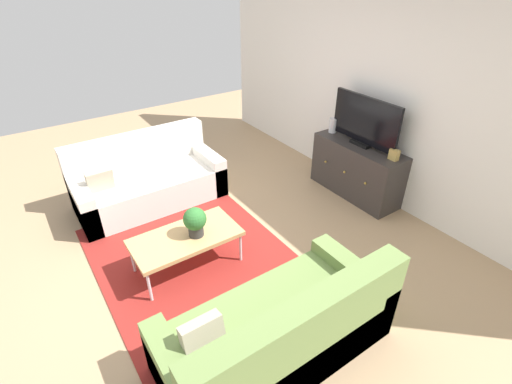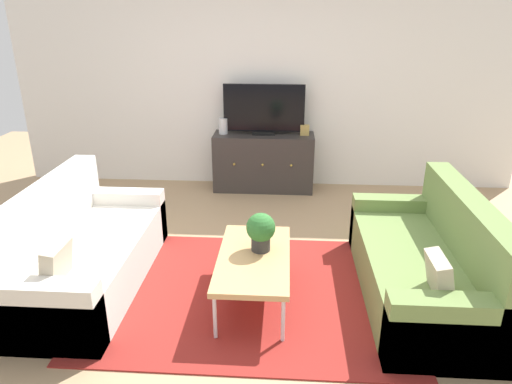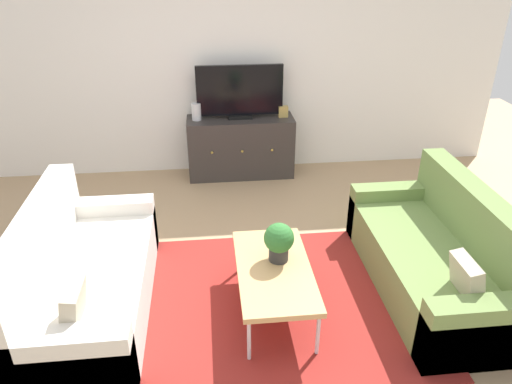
{
  "view_description": "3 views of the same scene",
  "coord_description": "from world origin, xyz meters",
  "px_view_note": "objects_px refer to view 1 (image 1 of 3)",
  "views": [
    {
      "loc": [
        2.86,
        -1.32,
        2.73
      ],
      "look_at": [
        0.0,
        0.64,
        0.58
      ],
      "focal_mm": 26.27,
      "sensor_mm": 36.0,
      "label": 1
    },
    {
      "loc": [
        0.27,
        -3.4,
        2.17
      ],
      "look_at": [
        0.0,
        0.64,
        0.58
      ],
      "focal_mm": 32.6,
      "sensor_mm": 36.0,
      "label": 2
    },
    {
      "loc": [
        -0.41,
        -3.14,
        2.57
      ],
      "look_at": [
        0.0,
        0.64,
        0.58
      ],
      "focal_mm": 33.78,
      "sensor_mm": 36.0,
      "label": 3
    }
  ],
  "objects_px": {
    "couch_right_side": "(282,336)",
    "coffee_table": "(186,238)",
    "couch_left_side": "(147,181)",
    "tv_console": "(356,170)",
    "glass_vase": "(333,125)",
    "flat_screen_tv": "(365,122)",
    "potted_plant": "(195,221)",
    "mantel_clock": "(394,155)"
  },
  "relations": [
    {
      "from": "glass_vase",
      "to": "couch_right_side",
      "type": "bearing_deg",
      "value": -50.44
    },
    {
      "from": "couch_right_side",
      "to": "coffee_table",
      "type": "xyz_separation_m",
      "value": [
        -1.4,
        -0.14,
        0.09
      ]
    },
    {
      "from": "couch_right_side",
      "to": "glass_vase",
      "type": "distance_m",
      "value": 3.13
    },
    {
      "from": "couch_right_side",
      "to": "potted_plant",
      "type": "xyz_separation_m",
      "value": [
        -1.35,
        -0.04,
        0.29
      ]
    },
    {
      "from": "couch_left_side",
      "to": "tv_console",
      "type": "xyz_separation_m",
      "value": [
        1.43,
        2.37,
        0.08
      ]
    },
    {
      "from": "coffee_table",
      "to": "potted_plant",
      "type": "xyz_separation_m",
      "value": [
        0.05,
        0.1,
        0.2
      ]
    },
    {
      "from": "glass_vase",
      "to": "mantel_clock",
      "type": "bearing_deg",
      "value": 0.0
    },
    {
      "from": "couch_left_side",
      "to": "flat_screen_tv",
      "type": "xyz_separation_m",
      "value": [
        1.43,
        2.39,
        0.75
      ]
    },
    {
      "from": "flat_screen_tv",
      "to": "glass_vase",
      "type": "relative_size",
      "value": 5.05
    },
    {
      "from": "flat_screen_tv",
      "to": "glass_vase",
      "type": "height_order",
      "value": "flat_screen_tv"
    },
    {
      "from": "mantel_clock",
      "to": "coffee_table",
      "type": "bearing_deg",
      "value": -100.29
    },
    {
      "from": "coffee_table",
      "to": "glass_vase",
      "type": "xyz_separation_m",
      "value": [
        -0.56,
        2.51,
        0.45
      ]
    },
    {
      "from": "couch_left_side",
      "to": "flat_screen_tv",
      "type": "distance_m",
      "value": 2.89
    },
    {
      "from": "couch_right_side",
      "to": "flat_screen_tv",
      "type": "bearing_deg",
      "value": 121.24
    },
    {
      "from": "tv_console",
      "to": "flat_screen_tv",
      "type": "height_order",
      "value": "flat_screen_tv"
    },
    {
      "from": "glass_vase",
      "to": "potted_plant",
      "type": "bearing_deg",
      "value": -75.8
    },
    {
      "from": "couch_left_side",
      "to": "couch_right_side",
      "type": "bearing_deg",
      "value": 0.0
    },
    {
      "from": "tv_console",
      "to": "glass_vase",
      "type": "relative_size",
      "value": 6.36
    },
    {
      "from": "tv_console",
      "to": "potted_plant",
      "type": "bearing_deg",
      "value": -87.6
    },
    {
      "from": "couch_right_side",
      "to": "tv_console",
      "type": "height_order",
      "value": "couch_right_side"
    },
    {
      "from": "tv_console",
      "to": "flat_screen_tv",
      "type": "relative_size",
      "value": 1.26
    },
    {
      "from": "couch_right_side",
      "to": "glass_vase",
      "type": "bearing_deg",
      "value": 129.56
    },
    {
      "from": "couch_right_side",
      "to": "potted_plant",
      "type": "distance_m",
      "value": 1.38
    },
    {
      "from": "couch_left_side",
      "to": "glass_vase",
      "type": "relative_size",
      "value": 9.24
    },
    {
      "from": "couch_right_side",
      "to": "coffee_table",
      "type": "height_order",
      "value": "couch_right_side"
    },
    {
      "from": "potted_plant",
      "to": "flat_screen_tv",
      "type": "bearing_deg",
      "value": 92.38
    },
    {
      "from": "flat_screen_tv",
      "to": "mantel_clock",
      "type": "distance_m",
      "value": 0.57
    },
    {
      "from": "couch_left_side",
      "to": "potted_plant",
      "type": "height_order",
      "value": "couch_left_side"
    },
    {
      "from": "potted_plant",
      "to": "mantel_clock",
      "type": "height_order",
      "value": "mantel_clock"
    },
    {
      "from": "glass_vase",
      "to": "tv_console",
      "type": "bearing_deg",
      "value": -0.01
    },
    {
      "from": "couch_left_side",
      "to": "tv_console",
      "type": "relative_size",
      "value": 1.45
    },
    {
      "from": "tv_console",
      "to": "mantel_clock",
      "type": "distance_m",
      "value": 0.66
    },
    {
      "from": "potted_plant",
      "to": "flat_screen_tv",
      "type": "xyz_separation_m",
      "value": [
        -0.1,
        2.43,
        0.46
      ]
    },
    {
      "from": "couch_left_side",
      "to": "mantel_clock",
      "type": "bearing_deg",
      "value": 50.77
    },
    {
      "from": "mantel_clock",
      "to": "potted_plant",
      "type": "bearing_deg",
      "value": -99.61
    },
    {
      "from": "couch_left_side",
      "to": "glass_vase",
      "type": "height_order",
      "value": "glass_vase"
    },
    {
      "from": "coffee_table",
      "to": "glass_vase",
      "type": "distance_m",
      "value": 2.61
    },
    {
      "from": "couch_right_side",
      "to": "tv_console",
      "type": "relative_size",
      "value": 1.45
    },
    {
      "from": "couch_right_side",
      "to": "flat_screen_tv",
      "type": "distance_m",
      "value": 2.9
    },
    {
      "from": "couch_left_side",
      "to": "glass_vase",
      "type": "distance_m",
      "value": 2.6
    },
    {
      "from": "flat_screen_tv",
      "to": "coffee_table",
      "type": "bearing_deg",
      "value": -88.79
    },
    {
      "from": "glass_vase",
      "to": "flat_screen_tv",
      "type": "bearing_deg",
      "value": 2.25
    }
  ]
}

